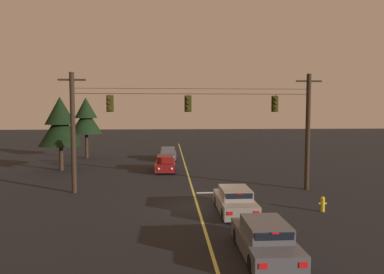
{
  "coord_description": "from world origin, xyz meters",
  "views": [
    {
      "loc": [
        -1.63,
        -19.89,
        5.46
      ],
      "look_at": [
        0.0,
        4.87,
        3.67
      ],
      "focal_mm": 32.75,
      "sensor_mm": 36.0,
      "label": 1
    }
  ],
  "objects_px": {
    "fire_hydrant": "(323,204)",
    "traffic_light_centre": "(276,104)",
    "tree_verge_near": "(60,124)",
    "tree_verge_far": "(86,118)",
    "traffic_light_left_inner": "(188,104)",
    "car_oncoming_trailing": "(168,154)",
    "car_waiting_near_lane": "(235,201)",
    "car_waiting_second_near": "(265,240)",
    "car_oncoming_lead": "(165,164)",
    "traffic_light_leftmost": "(110,103)"
  },
  "relations": [
    {
      "from": "car_oncoming_trailing",
      "to": "car_waiting_second_near",
      "type": "xyz_separation_m",
      "value": [
        3.71,
        -27.17,
        0.0
      ]
    },
    {
      "from": "traffic_light_leftmost",
      "to": "tree_verge_far",
      "type": "relative_size",
      "value": 0.17
    },
    {
      "from": "car_waiting_near_lane",
      "to": "car_oncoming_trailing",
      "type": "xyz_separation_m",
      "value": [
        -3.65,
        21.42,
        -0.0
      ]
    },
    {
      "from": "fire_hydrant",
      "to": "tree_verge_near",
      "type": "bearing_deg",
      "value": 141.3
    },
    {
      "from": "traffic_light_centre",
      "to": "car_waiting_second_near",
      "type": "distance_m",
      "value": 12.88
    },
    {
      "from": "car_waiting_near_lane",
      "to": "fire_hydrant",
      "type": "distance_m",
      "value": 4.85
    },
    {
      "from": "traffic_light_centre",
      "to": "car_oncoming_lead",
      "type": "relative_size",
      "value": 0.28
    },
    {
      "from": "car_oncoming_trailing",
      "to": "car_oncoming_lead",
      "type": "bearing_deg",
      "value": -91.71
    },
    {
      "from": "car_oncoming_lead",
      "to": "traffic_light_centre",
      "type": "bearing_deg",
      "value": -47.3
    },
    {
      "from": "traffic_light_centre",
      "to": "car_waiting_second_near",
      "type": "relative_size",
      "value": 0.28
    },
    {
      "from": "traffic_light_centre",
      "to": "car_oncoming_trailing",
      "type": "distance_m",
      "value": 18.51
    },
    {
      "from": "car_waiting_second_near",
      "to": "traffic_light_centre",
      "type": "bearing_deg",
      "value": 71.35
    },
    {
      "from": "car_waiting_second_near",
      "to": "tree_verge_far",
      "type": "bearing_deg",
      "value": 114.54
    },
    {
      "from": "traffic_light_left_inner",
      "to": "car_oncoming_lead",
      "type": "xyz_separation_m",
      "value": [
        -1.66,
        8.33,
        -5.37
      ]
    },
    {
      "from": "car_waiting_near_lane",
      "to": "car_oncoming_trailing",
      "type": "bearing_deg",
      "value": 99.68
    },
    {
      "from": "car_oncoming_trailing",
      "to": "fire_hydrant",
      "type": "height_order",
      "value": "car_oncoming_trailing"
    },
    {
      "from": "car_oncoming_lead",
      "to": "traffic_light_leftmost",
      "type": "bearing_deg",
      "value": -113.38
    },
    {
      "from": "car_oncoming_trailing",
      "to": "tree_verge_near",
      "type": "bearing_deg",
      "value": -145.7
    },
    {
      "from": "car_oncoming_lead",
      "to": "car_waiting_second_near",
      "type": "xyz_separation_m",
      "value": [
        3.94,
        -19.42,
        0.0
      ]
    },
    {
      "from": "car_waiting_near_lane",
      "to": "car_oncoming_lead",
      "type": "height_order",
      "value": "same"
    },
    {
      "from": "car_waiting_near_lane",
      "to": "fire_hydrant",
      "type": "xyz_separation_m",
      "value": [
        4.84,
        -0.08,
        -0.21
      ]
    },
    {
      "from": "car_waiting_near_lane",
      "to": "tree_verge_far",
      "type": "distance_m",
      "value": 27.13
    },
    {
      "from": "car_waiting_second_near",
      "to": "car_waiting_near_lane",
      "type": "bearing_deg",
      "value": 90.53
    },
    {
      "from": "fire_hydrant",
      "to": "traffic_light_centre",
      "type": "bearing_deg",
      "value": 100.9
    },
    {
      "from": "traffic_light_leftmost",
      "to": "car_waiting_near_lane",
      "type": "height_order",
      "value": "traffic_light_leftmost"
    },
    {
      "from": "tree_verge_near",
      "to": "car_oncoming_trailing",
      "type": "bearing_deg",
      "value": 34.3
    },
    {
      "from": "traffic_light_left_inner",
      "to": "car_oncoming_trailing",
      "type": "distance_m",
      "value": 17.01
    },
    {
      "from": "car_oncoming_trailing",
      "to": "car_waiting_second_near",
      "type": "height_order",
      "value": "same"
    },
    {
      "from": "car_waiting_near_lane",
      "to": "traffic_light_centre",
      "type": "bearing_deg",
      "value": 54.63
    },
    {
      "from": "car_waiting_near_lane",
      "to": "tree_verge_near",
      "type": "relative_size",
      "value": 0.63
    },
    {
      "from": "traffic_light_centre",
      "to": "traffic_light_left_inner",
      "type": "bearing_deg",
      "value": 180.0
    },
    {
      "from": "traffic_light_centre",
      "to": "car_waiting_second_near",
      "type": "height_order",
      "value": "traffic_light_centre"
    },
    {
      "from": "car_oncoming_lead",
      "to": "tree_verge_far",
      "type": "xyz_separation_m",
      "value": [
        -9.34,
        9.65,
        4.14
      ]
    },
    {
      "from": "car_waiting_near_lane",
      "to": "tree_verge_far",
      "type": "height_order",
      "value": "tree_verge_far"
    },
    {
      "from": "car_waiting_near_lane",
      "to": "car_oncoming_lead",
      "type": "distance_m",
      "value": 14.22
    },
    {
      "from": "traffic_light_leftmost",
      "to": "car_oncoming_lead",
      "type": "bearing_deg",
      "value": 66.62
    },
    {
      "from": "car_waiting_second_near",
      "to": "traffic_light_left_inner",
      "type": "bearing_deg",
      "value": 101.63
    },
    {
      "from": "car_oncoming_lead",
      "to": "tree_verge_near",
      "type": "bearing_deg",
      "value": 174.17
    },
    {
      "from": "fire_hydrant",
      "to": "car_waiting_second_near",
      "type": "bearing_deg",
      "value": -130.21
    },
    {
      "from": "traffic_light_leftmost",
      "to": "traffic_light_left_inner",
      "type": "distance_m",
      "value": 5.25
    },
    {
      "from": "traffic_light_left_inner",
      "to": "car_waiting_near_lane",
      "type": "xyz_separation_m",
      "value": [
        2.23,
        -5.35,
        -5.36
      ]
    },
    {
      "from": "traffic_light_leftmost",
      "to": "car_waiting_second_near",
      "type": "relative_size",
      "value": 0.28
    },
    {
      "from": "car_waiting_second_near",
      "to": "tree_verge_near",
      "type": "xyz_separation_m",
      "value": [
        -13.61,
        20.41,
        3.72
      ]
    },
    {
      "from": "car_oncoming_trailing",
      "to": "fire_hydrant",
      "type": "bearing_deg",
      "value": -68.44
    },
    {
      "from": "car_oncoming_trailing",
      "to": "car_waiting_second_near",
      "type": "bearing_deg",
      "value": -82.23
    },
    {
      "from": "traffic_light_centre",
      "to": "tree_verge_far",
      "type": "xyz_separation_m",
      "value": [
        -17.02,
        17.98,
        -1.23
      ]
    },
    {
      "from": "traffic_light_centre",
      "to": "tree_verge_far",
      "type": "distance_m",
      "value": 24.79
    },
    {
      "from": "tree_verge_near",
      "to": "fire_hydrant",
      "type": "height_order",
      "value": "tree_verge_near"
    },
    {
      "from": "traffic_light_centre",
      "to": "tree_verge_near",
      "type": "xyz_separation_m",
      "value": [
        -17.36,
        9.32,
        -1.65
      ]
    },
    {
      "from": "traffic_light_leftmost",
      "to": "car_waiting_near_lane",
      "type": "bearing_deg",
      "value": -35.56
    }
  ]
}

